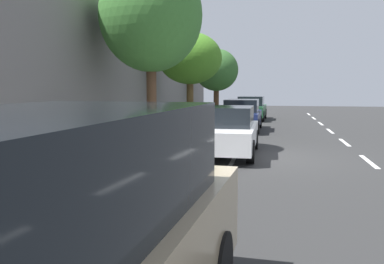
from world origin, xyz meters
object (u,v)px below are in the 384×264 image
at_px(cyclist_with_backpack, 163,139).
at_px(bicycle_at_curb, 168,171).
at_px(parked_suv_tan_far, 43,257).
at_px(parked_sedan_white_mid, 227,131).
at_px(parked_sedan_dark_blue_second, 242,115).
at_px(parked_sedan_green_nearest, 251,108).
at_px(street_tree_mid_block, 190,59).
at_px(pedestrian_on_phone, 83,129).
at_px(street_tree_far_end, 151,16).
at_px(street_tree_near_cyclist, 216,70).

bearing_deg(cyclist_with_backpack, bicycle_at_curb, 115.89).
bearing_deg(parked_suv_tan_far, parked_sedan_white_mid, -90.28).
bearing_deg(parked_sedan_dark_blue_second, parked_suv_tan_far, 90.14).
distance_m(parked_sedan_green_nearest, street_tree_mid_block, 8.62).
height_order(parked_sedan_green_nearest, parked_sedan_dark_blue_second, same).
height_order(parked_sedan_dark_blue_second, parked_sedan_white_mid, same).
bearing_deg(pedestrian_on_phone, street_tree_far_end, -111.75).
relative_size(parked_sedan_white_mid, cyclist_with_backpack, 2.70).
bearing_deg(parked_sedan_green_nearest, parked_sedan_white_mid, 90.00).
distance_m(parked_suv_tan_far, cyclist_with_backpack, 6.40).
bearing_deg(cyclist_with_backpack, street_tree_mid_block, -81.74).
distance_m(bicycle_at_curb, street_tree_mid_block, 11.65).
height_order(parked_sedan_white_mid, street_tree_mid_block, street_tree_mid_block).
relative_size(bicycle_at_curb, street_tree_near_cyclist, 0.33).
height_order(parked_suv_tan_far, street_tree_near_cyclist, street_tree_near_cyclist).
bearing_deg(bicycle_at_curb, street_tree_far_end, -69.60).
bearing_deg(bicycle_at_curb, street_tree_mid_block, -80.95).
relative_size(parked_sedan_white_mid, street_tree_near_cyclist, 0.96).
height_order(street_tree_near_cyclist, street_tree_mid_block, street_tree_near_cyclist).
height_order(parked_sedan_green_nearest, parked_suv_tan_far, parked_suv_tan_far).
bearing_deg(pedestrian_on_phone, street_tree_near_cyclist, -93.42).
xyz_separation_m(parked_sedan_green_nearest, street_tree_mid_block, (2.48, 7.81, 2.69)).
relative_size(street_tree_near_cyclist, pedestrian_on_phone, 2.93).
bearing_deg(parked_sedan_dark_blue_second, street_tree_far_end, 72.06).
height_order(parked_sedan_dark_blue_second, street_tree_near_cyclist, street_tree_near_cyclist).
bearing_deg(parked_sedan_white_mid, street_tree_far_end, -2.17).
bearing_deg(street_tree_far_end, parked_sedan_white_mid, 177.83).
height_order(parked_sedan_white_mid, street_tree_far_end, street_tree_far_end).
relative_size(parked_sedan_white_mid, street_tree_mid_block, 0.97).
xyz_separation_m(cyclist_with_backpack, pedestrian_on_phone, (2.64, -1.55, 0.01)).
bearing_deg(bicycle_at_curb, pedestrian_on_phone, -35.18).
bearing_deg(parked_sedan_white_mid, street_tree_near_cyclist, -80.99).
distance_m(parked_sedan_white_mid, street_tree_mid_block, 7.40).
bearing_deg(cyclist_with_backpack, street_tree_far_end, -70.22).
bearing_deg(street_tree_near_cyclist, parked_sedan_dark_blue_second, 106.23).
xyz_separation_m(parked_sedan_green_nearest, bicycle_at_curb, (0.71, 18.90, -0.37)).
xyz_separation_m(parked_sedan_white_mid, street_tree_mid_block, (2.48, -6.43, 2.69)).
distance_m(parked_sedan_dark_blue_second, cyclist_with_backpack, 11.68).
bearing_deg(cyclist_with_backpack, parked_sedan_dark_blue_second, -94.11).
bearing_deg(street_tree_mid_block, cyclist_with_backpack, 98.26).
distance_m(parked_sedan_green_nearest, parked_suv_tan_far, 24.78).
relative_size(bicycle_at_curb, cyclist_with_backpack, 0.94).
xyz_separation_m(parked_sedan_green_nearest, parked_suv_tan_far, (0.05, 24.78, 0.27)).
xyz_separation_m(parked_suv_tan_far, cyclist_with_backpack, (0.88, -6.34, -0.04)).
distance_m(parked_suv_tan_far, bicycle_at_curb, 5.95).
relative_size(cyclist_with_backpack, street_tree_far_end, 0.27).
relative_size(parked_sedan_dark_blue_second, parked_suv_tan_far, 0.92).
height_order(parked_suv_tan_far, street_tree_far_end, street_tree_far_end).
bearing_deg(bicycle_at_curb, parked_sedan_green_nearest, -92.15).
distance_m(parked_suv_tan_far, street_tree_near_cyclist, 26.38).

